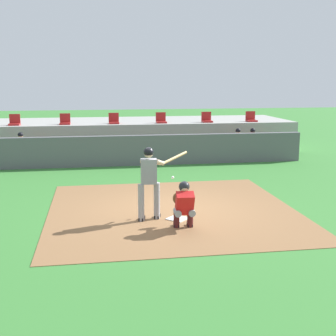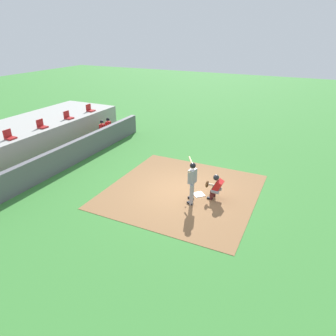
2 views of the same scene
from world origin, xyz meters
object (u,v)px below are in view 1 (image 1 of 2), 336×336
(dugout_player_0, at_px, (21,148))
(stadium_seat_5, at_px, (251,119))
(catcher_crouched, at_px, (184,203))
(stadium_seat_4, at_px, (207,119))
(stadium_seat_0, at_px, (15,122))
(dugout_player_1, at_px, (239,143))
(home_plate, at_px, (178,219))
(stadium_seat_1, at_px, (65,121))
(stadium_seat_3, at_px, (161,120))
(dugout_player_2, at_px, (253,143))
(batter_at_plate, at_px, (150,179))
(stadium_seat_2, at_px, (114,121))

(dugout_player_0, height_order, stadium_seat_5, stadium_seat_5)
(catcher_crouched, bearing_deg, stadium_seat_4, 73.40)
(stadium_seat_0, distance_m, stadium_seat_5, 10.83)
(dugout_player_0, distance_m, dugout_player_1, 9.07)
(home_plate, bearing_deg, stadium_seat_0, 118.02)
(home_plate, relative_size, stadium_seat_5, 0.92)
(catcher_crouched, bearing_deg, dugout_player_1, 64.81)
(dugout_player_1, relative_size, stadium_seat_1, 2.71)
(stadium_seat_0, xyz_separation_m, stadium_seat_1, (2.17, 0.00, 0.00))
(catcher_crouched, height_order, stadium_seat_1, stadium_seat_1)
(dugout_player_0, relative_size, stadium_seat_3, 2.71)
(stadium_seat_3, height_order, stadium_seat_5, same)
(dugout_player_2, xyz_separation_m, stadium_seat_5, (0.59, 2.03, 0.86))
(batter_at_plate, xyz_separation_m, stadium_seat_5, (6.09, 10.10, 0.50))
(dugout_player_1, height_order, stadium_seat_4, stadium_seat_4)
(home_plate, bearing_deg, stadium_seat_1, 107.71)
(dugout_player_2, height_order, stadium_seat_4, stadium_seat_4)
(stadium_seat_5, bearing_deg, catcher_crouched, -116.43)
(home_plate, relative_size, stadium_seat_0, 0.92)
(dugout_player_0, distance_m, dugout_player_2, 9.73)
(dugout_player_2, bearing_deg, stadium_seat_3, 151.50)
(catcher_crouched, relative_size, stadium_seat_4, 3.33)
(catcher_crouched, xyz_separation_m, stadium_seat_3, (1.08, 10.89, 0.93))
(dugout_player_0, xyz_separation_m, stadium_seat_3, (5.98, 2.03, 0.86))
(stadium_seat_5, bearing_deg, stadium_seat_2, 180.00)
(dugout_player_0, relative_size, dugout_player_1, 1.00)
(stadium_seat_0, height_order, stadium_seat_4, same)
(dugout_player_1, bearing_deg, stadium_seat_2, 158.82)
(home_plate, height_order, batter_at_plate, batter_at_plate)
(home_plate, bearing_deg, stadium_seat_4, 72.29)
(batter_at_plate, distance_m, dugout_player_2, 9.77)
(home_plate, relative_size, dugout_player_0, 0.34)
(dugout_player_1, height_order, stadium_seat_2, stadium_seat_2)
(home_plate, relative_size, stadium_seat_1, 0.92)
(stadium_seat_3, bearing_deg, catcher_crouched, -95.66)
(home_plate, xyz_separation_m, dugout_player_1, (4.17, 8.14, 0.65))
(stadium_seat_2, bearing_deg, stadium_seat_1, 180.00)
(home_plate, bearing_deg, dugout_player_0, 121.03)
(stadium_seat_0, distance_m, stadium_seat_3, 6.50)
(catcher_crouched, xyz_separation_m, stadium_seat_1, (-3.25, 10.89, 0.93))
(dugout_player_1, bearing_deg, stadium_seat_1, 164.66)
(dugout_player_2, distance_m, stadium_seat_2, 6.31)
(home_plate, bearing_deg, dugout_player_1, 62.89)
(stadium_seat_1, relative_size, stadium_seat_5, 1.00)
(stadium_seat_2, height_order, stadium_seat_5, same)
(catcher_crouched, relative_size, stadium_seat_5, 3.33)
(home_plate, xyz_separation_m, dugout_player_0, (-4.90, 8.14, 0.65))
(stadium_seat_2, xyz_separation_m, stadium_seat_5, (6.50, 0.00, 0.00))
(dugout_player_0, bearing_deg, home_plate, -58.97)
(home_plate, height_order, stadium_seat_2, stadium_seat_2)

